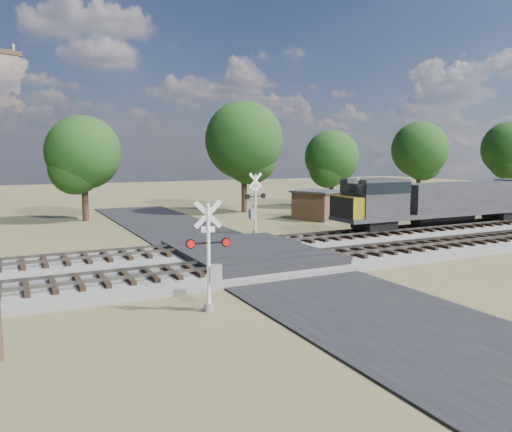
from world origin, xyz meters
TOP-DOWN VIEW (x-y plane):
  - ground at (0.00, 0.00)m, footprint 160.00×160.00m
  - ballast_bed at (10.00, 0.50)m, footprint 140.00×10.00m
  - road at (0.00, 0.00)m, footprint 7.00×60.00m
  - crossing_panel at (0.00, 0.50)m, footprint 7.00×9.00m
  - track_near at (3.12, -2.00)m, footprint 140.00×2.60m
  - track_far at (3.12, 3.00)m, footprint 140.00×2.60m
  - crossing_signal_near at (-5.04, -6.94)m, footprint 1.63×0.44m
  - crossing_signal_far at (4.17, 8.09)m, footprint 1.76×0.47m
  - equipment_shed at (12.94, 13.16)m, footprint 4.96×4.96m
  - treeline at (6.30, 20.54)m, footprint 81.56×10.86m

SIDE VIEW (x-z plane):
  - ground at x=0.00m, z-range 0.00..0.00m
  - road at x=0.00m, z-range 0.00..0.08m
  - ballast_bed at x=10.00m, z-range 0.00..0.30m
  - crossing_panel at x=0.00m, z-range 0.01..0.62m
  - track_near at x=3.12m, z-range 0.25..0.58m
  - track_far at x=3.12m, z-range 0.25..0.58m
  - equipment_shed at x=12.94m, z-range 0.02..2.57m
  - crossing_signal_near at x=-5.04m, z-range -0.34..3.72m
  - crossing_signal_far at x=4.17m, z-range -0.37..4.04m
  - treeline at x=6.30m, z-range 1.04..11.89m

